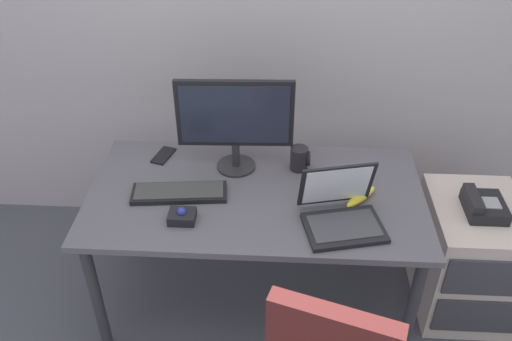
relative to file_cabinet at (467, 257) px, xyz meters
name	(u,v)px	position (x,y,z in m)	size (l,w,h in m)	color
ground_plane	(256,300)	(-1.02, -0.07, -0.30)	(8.00, 8.00, 0.00)	#43454E
desk	(256,206)	(-1.02, -0.07, 0.33)	(1.47, 0.77, 0.70)	#504C54
file_cabinet	(467,257)	(0.00, 0.00, 0.00)	(0.42, 0.53, 0.60)	beige
desk_phone	(483,206)	(-0.01, -0.02, 0.33)	(0.17, 0.20, 0.09)	black
monitor_main	(235,119)	(-1.12, 0.12, 0.66)	(0.52, 0.18, 0.44)	#262628
keyboard	(179,193)	(-1.35, -0.10, 0.42)	(0.42, 0.18, 0.03)	black
laptop	(341,212)	(-0.66, -0.24, 0.46)	(0.36, 0.34, 0.23)	black
trackball_mouse	(182,216)	(-1.31, -0.27, 0.43)	(0.11, 0.09, 0.07)	black
coffee_mug	(300,159)	(-0.83, 0.12, 0.46)	(0.09, 0.08, 0.11)	black
cell_phone	(163,155)	(-1.48, 0.19, 0.41)	(0.07, 0.14, 0.01)	black
banana	(361,197)	(-0.57, -0.10, 0.42)	(0.19, 0.04, 0.04)	yellow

